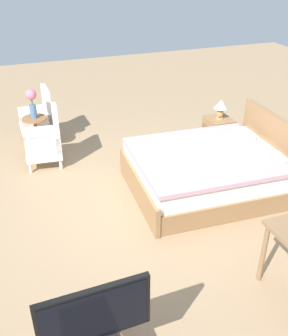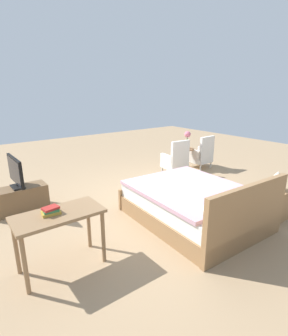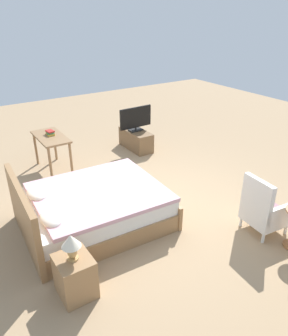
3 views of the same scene
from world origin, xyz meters
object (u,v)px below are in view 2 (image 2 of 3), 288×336
at_px(book_stack, 51,211).
at_px(vanity_desk, 59,222).
at_px(flower_vase, 187,138).
at_px(side_table, 186,157).
at_px(tv_flatscreen, 15,172).
at_px(table_lamp, 277,178).
at_px(tv_stand, 20,199).
at_px(bed, 195,205).
at_px(armchair_by_window_right, 176,160).
at_px(nightstand, 273,204).
at_px(armchair_by_window_left, 202,155).

bearing_deg(book_stack, vanity_desk, 160.74).
bearing_deg(flower_vase, side_table, -90.00).
bearing_deg(tv_flatscreen, table_lamp, 139.15).
xyz_separation_m(tv_stand, vanity_desk, (-0.04, 2.04, 0.41)).
height_order(flower_vase, vanity_desk, flower_vase).
relative_size(tv_flatscreen, vanity_desk, 0.80).
bearing_deg(table_lamp, vanity_desk, -15.12).
height_order(side_table, vanity_desk, vanity_desk).
bearing_deg(flower_vase, tv_stand, -0.43).
height_order(bed, armchair_by_window_right, bed).
height_order(nightstand, table_lamp, table_lamp).
xyz_separation_m(armchair_by_window_left, tv_flatscreen, (4.81, -0.14, 0.37)).
xyz_separation_m(flower_vase, table_lamp, (0.89, 2.92, -0.16)).
height_order(nightstand, book_stack, book_stack).
distance_m(armchair_by_window_left, tv_stand, 4.81).
bearing_deg(armchair_by_window_right, bed, 53.35).
xyz_separation_m(tv_stand, tv_flatscreen, (0.00, 0.00, 0.52)).
height_order(nightstand, tv_stand, nightstand).
bearing_deg(book_stack, table_lamp, 164.79).
bearing_deg(tv_flatscreen, book_stack, 89.02).
bearing_deg(table_lamp, armchair_by_window_left, -116.26).
xyz_separation_m(tv_stand, book_stack, (0.04, 2.02, 0.56)).
distance_m(nightstand, vanity_desk, 3.52).
bearing_deg(armchair_by_window_right, nightstand, 82.23).
bearing_deg(bed, armchair_by_window_left, -140.90).
distance_m(nightstand, tv_stand, 4.52).
height_order(bed, flower_vase, flower_vase).
relative_size(flower_vase, table_lamp, 1.45).
bearing_deg(table_lamp, flower_vase, -106.93).
bearing_deg(table_lamp, tv_flatscreen, -40.85).
bearing_deg(side_table, armchair_by_window_left, 168.29).
distance_m(bed, armchair_by_window_left, 3.28).
bearing_deg(nightstand, table_lamp, 90.00).
relative_size(bed, flower_vase, 4.64).
distance_m(bed, nightstand, 1.38).
height_order(armchair_by_window_right, tv_stand, armchair_by_window_right).
distance_m(armchair_by_window_left, nightstand, 3.15).
relative_size(side_table, table_lamp, 1.83).
distance_m(tv_stand, book_stack, 2.09).
distance_m(armchair_by_window_left, book_stack, 5.21).
height_order(armchair_by_window_right, table_lamp, armchair_by_window_right).
bearing_deg(vanity_desk, table_lamp, 164.88).
bearing_deg(tv_flatscreen, vanity_desk, 91.10).
relative_size(armchair_by_window_left, book_stack, 4.13).
bearing_deg(armchair_by_window_right, armchair_by_window_left, 179.98).
xyz_separation_m(table_lamp, tv_stand, (3.42, -2.96, -0.51)).
height_order(side_table, table_lamp, table_lamp).
bearing_deg(flower_vase, bed, 46.74).
distance_m(armchair_by_window_left, vanity_desk, 5.14).
distance_m(table_lamp, vanity_desk, 3.50).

